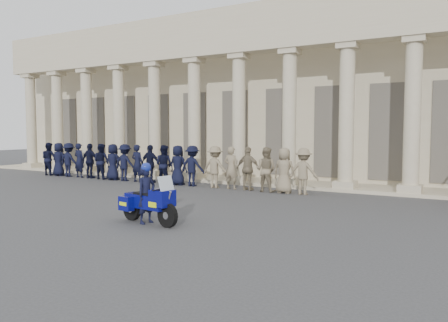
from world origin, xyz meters
TOP-DOWN VIEW (x-y plane):
  - ground at (0.00, 0.00)m, footprint 90.00×90.00m
  - building at (-0.00, 14.74)m, footprint 40.00×12.50m
  - officer_rank at (-5.02, 6.13)m, footprint 16.62×0.72m
  - motorcycle at (0.80, -1.33)m, footprint 2.18×1.02m
  - rider at (0.68, -1.31)m, footprint 0.49×0.66m

SIDE VIEW (x-z plane):
  - ground at x=0.00m, z-range 0.00..0.00m
  - motorcycle at x=0.80m, z-range -0.09..1.31m
  - rider at x=0.68m, z-range 0.00..1.73m
  - officer_rank at x=-5.02m, z-range 0.00..1.91m
  - building at x=0.00m, z-range 0.02..9.02m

